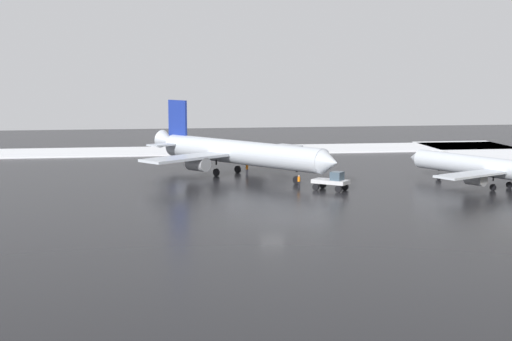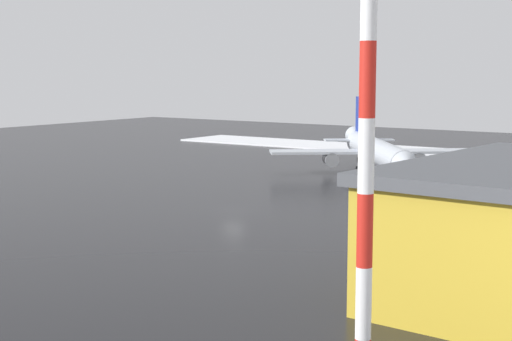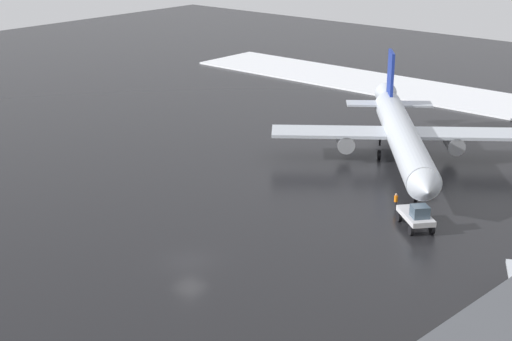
{
  "view_description": "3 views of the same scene",
  "coord_description": "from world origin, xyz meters",
  "px_view_note": "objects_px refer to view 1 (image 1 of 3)",
  "views": [
    {
      "loc": [
        -79.04,
        13.23,
        16.25
      ],
      "look_at": [
        16.5,
        -0.63,
        3.09
      ],
      "focal_mm": 55.0,
      "sensor_mm": 36.0,
      "label": 1
    },
    {
      "loc": [
        -66.11,
        -48.82,
        14.8
      ],
      "look_at": [
        11.78,
        5.2,
        2.62
      ],
      "focal_mm": 55.0,
      "sensor_mm": 36.0,
      "label": 2
    },
    {
      "loc": [
        -41.5,
        -43.16,
        28.79
      ],
      "look_at": [
        10.74,
        1.84,
        4.84
      ],
      "focal_mm": 55.0,
      "sensor_mm": 36.0,
      "label": 3
    }
  ],
  "objects_px": {
    "pushback_tug": "(332,181)",
    "airplane_foreground_jet": "(237,152)",
    "airplane_parked_starboard": "(491,167)",
    "ground_crew_mid_apron": "(299,181)",
    "ground_crew_by_nose_gear": "(247,168)"
  },
  "relations": [
    {
      "from": "ground_crew_mid_apron",
      "to": "ground_crew_by_nose_gear",
      "type": "height_order",
      "value": "same"
    },
    {
      "from": "airplane_foreground_jet",
      "to": "ground_crew_mid_apron",
      "type": "distance_m",
      "value": 14.12
    },
    {
      "from": "airplane_parked_starboard",
      "to": "ground_crew_mid_apron",
      "type": "height_order",
      "value": "airplane_parked_starboard"
    },
    {
      "from": "airplane_parked_starboard",
      "to": "pushback_tug",
      "type": "bearing_deg",
      "value": 59.67
    },
    {
      "from": "airplane_foreground_jet",
      "to": "ground_crew_by_nose_gear",
      "type": "bearing_deg",
      "value": 79.95
    },
    {
      "from": "airplane_foreground_jet",
      "to": "pushback_tug",
      "type": "distance_m",
      "value": 18.4
    },
    {
      "from": "airplane_foreground_jet",
      "to": "ground_crew_mid_apron",
      "type": "height_order",
      "value": "airplane_foreground_jet"
    },
    {
      "from": "ground_crew_by_nose_gear",
      "to": "ground_crew_mid_apron",
      "type": "bearing_deg",
      "value": 27.95
    },
    {
      "from": "airplane_foreground_jet",
      "to": "ground_crew_by_nose_gear",
      "type": "relative_size",
      "value": 17.57
    },
    {
      "from": "airplane_parked_starboard",
      "to": "ground_crew_mid_apron",
      "type": "bearing_deg",
      "value": 53.82
    },
    {
      "from": "airplane_parked_starboard",
      "to": "ground_crew_by_nose_gear",
      "type": "bearing_deg",
      "value": 33.3
    },
    {
      "from": "pushback_tug",
      "to": "airplane_foreground_jet",
      "type": "bearing_deg",
      "value": 165.25
    },
    {
      "from": "airplane_foreground_jet",
      "to": "ground_crew_by_nose_gear",
      "type": "height_order",
      "value": "airplane_foreground_jet"
    },
    {
      "from": "pushback_tug",
      "to": "ground_crew_mid_apron",
      "type": "height_order",
      "value": "pushback_tug"
    },
    {
      "from": "airplane_foreground_jet",
      "to": "pushback_tug",
      "type": "bearing_deg",
      "value": -2.75
    }
  ]
}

